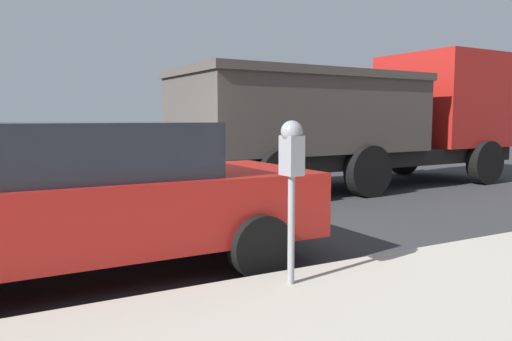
# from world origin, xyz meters

# --- Properties ---
(ground_plane) EXTENTS (220.00, 220.00, 0.00)m
(ground_plane) POSITION_xyz_m (0.00, 0.00, 0.00)
(ground_plane) COLOR #333335
(parking_meter) EXTENTS (0.21, 0.19, 1.42)m
(parking_meter) POSITION_xyz_m (-2.55, -0.61, 1.22)
(parking_meter) COLOR gray
(parking_meter) RESTS_ON sidewalk
(car_red) EXTENTS (2.10, 4.55, 1.54)m
(car_red) POSITION_xyz_m (-1.02, 0.82, 0.81)
(car_red) COLOR #B21E19
(car_red) RESTS_ON ground_plane
(dump_truck) EXTENTS (3.13, 8.51, 3.16)m
(dump_truck) POSITION_xyz_m (2.82, -5.95, 1.61)
(dump_truck) COLOR black
(dump_truck) RESTS_ON ground_plane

